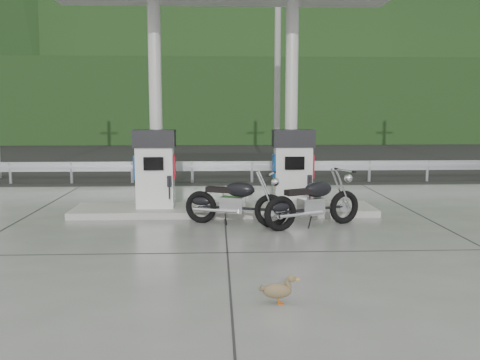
{
  "coord_description": "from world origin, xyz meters",
  "views": [
    {
      "loc": [
        -0.16,
        -9.81,
        2.43
      ],
      "look_at": [
        0.3,
        1.0,
        1.0
      ],
      "focal_mm": 40.0,
      "sensor_mm": 36.0,
      "label": 1
    }
  ],
  "objects_px": {
    "gas_pump_left": "(155,169)",
    "duck": "(277,291)",
    "gas_pump_right": "(293,168)",
    "motorcycle_left": "(235,202)",
    "motorcycle_right": "(313,203)"
  },
  "relations": [
    {
      "from": "gas_pump_left",
      "to": "duck",
      "type": "relative_size",
      "value": 4.08
    },
    {
      "from": "gas_pump_right",
      "to": "motorcycle_left",
      "type": "distance_m",
      "value": 1.98
    },
    {
      "from": "gas_pump_right",
      "to": "duck",
      "type": "height_order",
      "value": "gas_pump_right"
    },
    {
      "from": "motorcycle_left",
      "to": "motorcycle_right",
      "type": "height_order",
      "value": "motorcycle_right"
    },
    {
      "from": "gas_pump_right",
      "to": "motorcycle_left",
      "type": "bearing_deg",
      "value": -137.07
    },
    {
      "from": "motorcycle_left",
      "to": "gas_pump_left",
      "type": "bearing_deg",
      "value": 163.95
    },
    {
      "from": "gas_pump_left",
      "to": "motorcycle_left",
      "type": "distance_m",
      "value": 2.29
    },
    {
      "from": "motorcycle_left",
      "to": "gas_pump_right",
      "type": "bearing_deg",
      "value": 62.48
    },
    {
      "from": "gas_pump_right",
      "to": "duck",
      "type": "xyz_separation_m",
      "value": [
        -1.02,
        -5.91,
        -0.89
      ]
    },
    {
      "from": "gas_pump_left",
      "to": "gas_pump_right",
      "type": "relative_size",
      "value": 1.0
    },
    {
      "from": "gas_pump_left",
      "to": "motorcycle_left",
      "type": "bearing_deg",
      "value": -35.6
    },
    {
      "from": "gas_pump_left",
      "to": "motorcycle_left",
      "type": "height_order",
      "value": "gas_pump_left"
    },
    {
      "from": "gas_pump_left",
      "to": "motorcycle_right",
      "type": "height_order",
      "value": "gas_pump_left"
    },
    {
      "from": "gas_pump_right",
      "to": "motorcycle_left",
      "type": "xyz_separation_m",
      "value": [
        -1.39,
        -1.29,
        -0.56
      ]
    },
    {
      "from": "motorcycle_right",
      "to": "duck",
      "type": "xyz_separation_m",
      "value": [
        -1.23,
        -4.35,
        -0.35
      ]
    }
  ]
}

